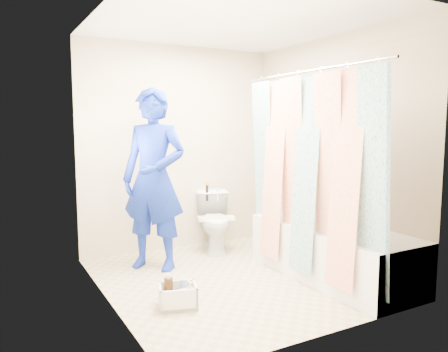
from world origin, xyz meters
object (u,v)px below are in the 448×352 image
toilet (215,221)px  cleaning_caddy (179,297)px  bathtub (332,250)px  plumber (154,179)px

toilet → cleaning_caddy: bearing=-107.3°
bathtub → cleaning_caddy: bathtub is taller
bathtub → cleaning_caddy: 1.59m
bathtub → toilet: (-0.55, 1.39, 0.08)m
plumber → cleaning_caddy: 1.35m
toilet → cleaning_caddy: toilet is taller
toilet → plumber: plumber is taller
plumber → cleaning_caddy: plumber is taller
bathtub → toilet: 1.49m
toilet → cleaning_caddy: 1.69m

